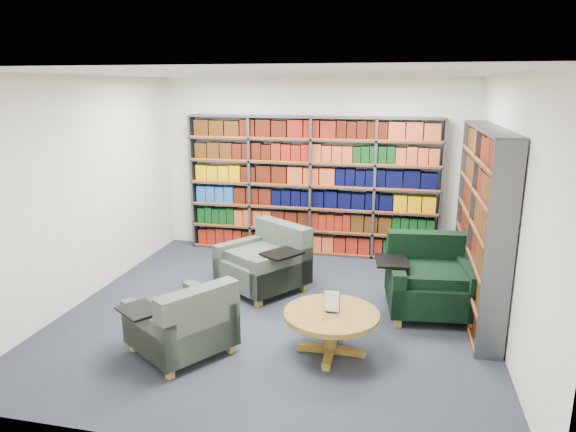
% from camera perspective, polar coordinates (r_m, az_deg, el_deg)
% --- Properties ---
extents(room_shell, '(5.02, 5.02, 2.82)m').
position_cam_1_polar(room_shell, '(5.92, -1.25, 1.88)').
color(room_shell, '#1D232E').
rests_on(room_shell, ground).
extents(bookshelf_back, '(4.00, 0.28, 2.20)m').
position_cam_1_polar(bookshelf_back, '(8.23, 2.62, 3.26)').
color(bookshelf_back, '#47494F').
rests_on(bookshelf_back, ground).
extents(bookshelf_right, '(0.28, 2.50, 2.20)m').
position_cam_1_polar(bookshelf_right, '(6.48, 20.65, -0.69)').
color(bookshelf_right, '#47494F').
rests_on(bookshelf_right, ground).
extents(chair_teal_left, '(1.33, 1.33, 0.87)m').
position_cam_1_polar(chair_teal_left, '(6.93, -2.24, -5.28)').
color(chair_teal_left, '#0D2733').
rests_on(chair_teal_left, ground).
extents(chair_green_right, '(1.23, 1.10, 0.91)m').
position_cam_1_polar(chair_green_right, '(6.50, 15.38, -7.02)').
color(chair_green_right, black).
rests_on(chair_green_right, ground).
extents(chair_teal_front, '(1.20, 1.20, 0.79)m').
position_cam_1_polar(chair_teal_front, '(5.40, -11.36, -11.87)').
color(chair_teal_front, '#0D2733').
rests_on(chair_teal_front, ground).
extents(coffee_table, '(0.97, 0.97, 0.68)m').
position_cam_1_polar(coffee_table, '(5.31, 4.84, -11.52)').
color(coffee_table, olive).
rests_on(coffee_table, ground).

